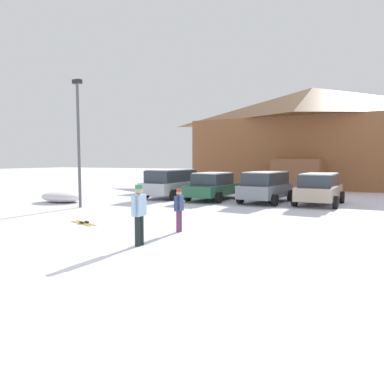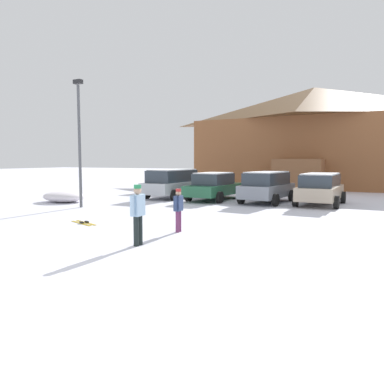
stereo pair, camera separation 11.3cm
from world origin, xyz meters
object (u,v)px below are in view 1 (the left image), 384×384
object	(u,v)px
skier_adult_in_blue_parka	(139,211)
parked_beige_suv	(319,188)
parked_grey_wagon	(266,186)
ski_lodge	(311,137)
lamp_post	(79,137)
parked_silver_wagon	(172,182)
pair_of_skis	(84,223)
plowed_snow_pile	(63,197)
parked_green_coupe	(214,186)
skier_teen_in_navy_coat	(179,208)

from	to	relation	value
skier_adult_in_blue_parka	parked_beige_suv	bearing A→B (deg)	75.26
skier_adult_in_blue_parka	parked_grey_wagon	bearing A→B (deg)	88.14
ski_lodge	parked_beige_suv	bearing A→B (deg)	-79.35
lamp_post	parked_silver_wagon	bearing A→B (deg)	74.68
parked_grey_wagon	pair_of_skis	distance (m)	10.52
ski_lodge	pair_of_skis	world-z (taller)	ski_lodge
parked_silver_wagon	parked_grey_wagon	bearing A→B (deg)	-0.89
ski_lodge	parked_silver_wagon	world-z (taller)	ski_lodge
skier_adult_in_blue_parka	pair_of_skis	size ratio (longest dim) A/B	1.16
pair_of_skis	skier_adult_in_blue_parka	bearing A→B (deg)	-27.97
parked_beige_suv	parked_silver_wagon	bearing A→B (deg)	-179.11
ski_lodge	pair_of_skis	bearing A→B (deg)	-100.30
parked_beige_suv	pair_of_skis	size ratio (longest dim) A/B	2.98
skier_adult_in_blue_parka	lamp_post	xyz separation A→B (m)	(-7.27, 5.55, 2.50)
ski_lodge	plowed_snow_pile	bearing A→B (deg)	-118.40
parked_green_coupe	plowed_snow_pile	distance (m)	8.52
parked_beige_suv	skier_teen_in_navy_coat	size ratio (longest dim) A/B	3.04
parked_silver_wagon	skier_teen_in_navy_coat	xyz separation A→B (m)	(5.64, -9.55, -0.15)
parked_silver_wagon	lamp_post	bearing A→B (deg)	-105.32
ski_lodge	parked_green_coupe	distance (m)	15.05
skier_teen_in_navy_coat	plowed_snow_pile	bearing A→B (deg)	154.34
pair_of_skis	plowed_snow_pile	xyz separation A→B (m)	(-5.93, 4.87, 0.28)
parked_silver_wagon	skier_teen_in_navy_coat	bearing A→B (deg)	-59.45
parked_silver_wagon	parked_green_coupe	distance (m)	2.86
lamp_post	plowed_snow_pile	distance (m)	4.24
parked_grey_wagon	lamp_post	size ratio (longest dim) A/B	0.71
lamp_post	plowed_snow_pile	world-z (taller)	lamp_post
parked_green_coupe	pair_of_skis	size ratio (longest dim) A/B	3.32
plowed_snow_pile	lamp_post	bearing A→B (deg)	-28.36
lamp_post	parked_grey_wagon	bearing A→B (deg)	38.51
ski_lodge	parked_grey_wagon	xyz separation A→B (m)	(-0.10, -14.27, -3.44)
parked_silver_wagon	parked_beige_suv	xyz separation A→B (m)	(8.70, 0.14, -0.05)
skier_adult_in_blue_parka	skier_teen_in_navy_coat	distance (m)	2.19
parked_beige_suv	pair_of_skis	xyz separation A→B (m)	(-6.98, -9.82, -0.87)
parked_grey_wagon	skier_teen_in_navy_coat	world-z (taller)	parked_grey_wagon
ski_lodge	pair_of_skis	distance (m)	24.64
parked_grey_wagon	pair_of_skis	xyz separation A→B (m)	(-4.23, -9.59, -0.89)
parked_silver_wagon	plowed_snow_pile	xyz separation A→B (m)	(-4.21, -4.82, -0.63)
parked_grey_wagon	lamp_post	world-z (taller)	lamp_post
parked_grey_wagon	plowed_snow_pile	size ratio (longest dim) A/B	1.78
skier_teen_in_navy_coat	pair_of_skis	size ratio (longest dim) A/B	0.98
plowed_snow_pile	parked_silver_wagon	bearing A→B (deg)	48.84
parked_green_coupe	skier_adult_in_blue_parka	size ratio (longest dim) A/B	2.86
parked_silver_wagon	plowed_snow_pile	bearing A→B (deg)	-131.16
parked_silver_wagon	parked_green_coupe	size ratio (longest dim) A/B	0.99
skier_adult_in_blue_parka	skier_teen_in_navy_coat	size ratio (longest dim) A/B	1.19
parked_green_coupe	skier_teen_in_navy_coat	distance (m)	9.86
ski_lodge	skier_adult_in_blue_parka	distance (m)	26.14
parked_grey_wagon	pair_of_skis	bearing A→B (deg)	-113.81
parked_grey_wagon	pair_of_skis	size ratio (longest dim) A/B	3.06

